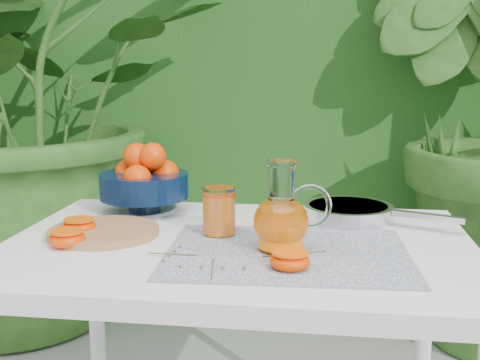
# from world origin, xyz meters

# --- Properties ---
(hedge_backdrop) EXTENTS (8.00, 1.65, 2.50)m
(hedge_backdrop) POSITION_xyz_m (0.06, 2.06, 1.19)
(hedge_backdrop) COLOR #1C4814
(hedge_backdrop) RESTS_ON ground
(potted_plant_left) EXTENTS (2.72, 2.72, 2.00)m
(potted_plant_left) POSITION_xyz_m (-1.04, 1.23, 1.00)
(potted_plant_left) COLOR #26551D
(potted_plant_left) RESTS_ON ground
(white_table) EXTENTS (1.00, 0.70, 0.75)m
(white_table) POSITION_xyz_m (0.08, -0.02, 0.67)
(white_table) COLOR white
(white_table) RESTS_ON ground
(placemat) EXTENTS (0.50, 0.40, 0.00)m
(placemat) POSITION_xyz_m (0.19, -0.09, 0.75)
(placemat) COLOR #0C1E47
(placemat) RESTS_ON white_table
(cutting_board) EXTENTS (0.27, 0.27, 0.02)m
(cutting_board) POSITION_xyz_m (-0.23, -0.01, 0.76)
(cutting_board) COLOR #9A7145
(cutting_board) RESTS_ON white_table
(fruit_bowl) EXTENTS (0.23, 0.23, 0.18)m
(fruit_bowl) POSITION_xyz_m (-0.20, 0.22, 0.83)
(fruit_bowl) COLOR black
(fruit_bowl) RESTS_ON white_table
(juice_pitcher) EXTENTS (0.17, 0.13, 0.18)m
(juice_pitcher) POSITION_xyz_m (0.17, -0.08, 0.82)
(juice_pitcher) COLOR white
(juice_pitcher) RESTS_ON white_table
(juice_tumbler) EXTENTS (0.08, 0.08, 0.11)m
(juice_tumbler) POSITION_xyz_m (0.03, 0.01, 0.80)
(juice_tumbler) COLOR white
(juice_tumbler) RESTS_ON white_table
(saute_pan) EXTENTS (0.40, 0.28, 0.04)m
(saute_pan) POSITION_xyz_m (0.32, 0.19, 0.77)
(saute_pan) COLOR silver
(saute_pan) RESTS_ON white_table
(orange_halves) EXTENTS (0.56, 0.26, 0.04)m
(orange_halves) POSITION_xyz_m (-0.12, -0.10, 0.77)
(orange_halves) COLOR #FF3302
(orange_halves) RESTS_ON white_table
(thyme_sprigs) EXTENTS (0.35, 0.23, 0.01)m
(thyme_sprigs) POSITION_xyz_m (0.08, -0.16, 0.76)
(thyme_sprigs) COLOR brown
(thyme_sprigs) RESTS_ON white_table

